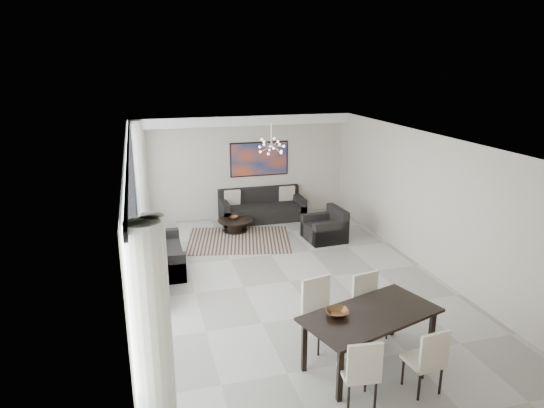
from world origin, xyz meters
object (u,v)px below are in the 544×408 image
object	(u,v)px
coffee_table	(235,225)
television	(156,255)
tv_console	(149,282)
dining_table	(371,318)
sofa_main	(262,209)

from	to	relation	value
coffee_table	television	distance (m)	3.90
tv_console	dining_table	xyz separation A→B (m)	(3.02, -3.14, 0.49)
tv_console	television	xyz separation A→B (m)	(0.16, -0.08, 0.56)
coffee_table	television	bearing A→B (deg)	-123.73
sofa_main	dining_table	size ratio (longest dim) A/B	1.06
tv_console	television	bearing A→B (deg)	-26.49
tv_console	dining_table	distance (m)	4.38
coffee_table	sofa_main	size ratio (longest dim) A/B	0.39
sofa_main	television	world-z (taller)	television
sofa_main	tv_console	xyz separation A→B (m)	(-3.22, -3.91, -0.02)
sofa_main	tv_console	size ratio (longest dim) A/B	1.38
coffee_table	tv_console	size ratio (longest dim) A/B	0.54
tv_console	television	size ratio (longest dim) A/B	1.64
television	sofa_main	bearing A→B (deg)	-36.04
tv_console	television	world-z (taller)	television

